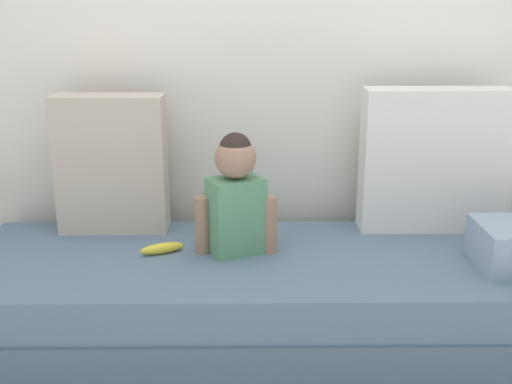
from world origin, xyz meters
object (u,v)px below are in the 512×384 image
at_px(throw_pillow_right, 434,160).
at_px(banana, 162,248).
at_px(couch, 275,307).
at_px(toddler, 236,195).
at_px(throw_pillow_left, 112,164).

height_order(throw_pillow_right, banana, throw_pillow_right).
height_order(couch, banana, banana).
relative_size(toddler, banana, 2.72).
distance_m(couch, banana, 0.49).
xyz_separation_m(throw_pillow_right, toddler, (-0.81, -0.26, -0.07)).
bearing_deg(toddler, throw_pillow_right, 17.92).
xyz_separation_m(throw_pillow_left, banana, (0.23, -0.27, -0.26)).
height_order(toddler, banana, toddler).
bearing_deg(banana, throw_pillow_left, 130.18).
bearing_deg(throw_pillow_left, toddler, -27.12).
distance_m(throw_pillow_left, banana, 0.44).
xyz_separation_m(toddler, banana, (-0.28, -0.01, -0.21)).
height_order(throw_pillow_right, toddler, throw_pillow_right).
relative_size(throw_pillow_left, throw_pillow_right, 0.94).
xyz_separation_m(couch, throw_pillow_left, (-0.66, 0.30, 0.49)).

